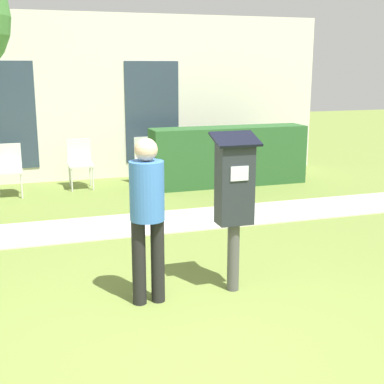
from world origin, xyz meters
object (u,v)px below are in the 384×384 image
person_standing (147,208)px  outdoor_chair_middle (80,159)px  outdoor_chair_right (147,157)px  parking_meter (234,192)px  outdoor_chair_left (9,166)px

person_standing → outdoor_chair_middle: person_standing is taller
person_standing → outdoor_chair_right: bearing=75.7°
parking_meter → outdoor_chair_middle: 5.30m
outdoor_chair_left → outdoor_chair_middle: 1.27m
person_standing → outdoor_chair_right: 5.27m
outdoor_chair_middle → outdoor_chair_right: size_ratio=1.00×
parking_meter → person_standing: (-0.87, -0.03, -0.09)m
parking_meter → outdoor_chair_right: parking_meter is taller
parking_meter → person_standing: bearing=-178.2°
person_standing → outdoor_chair_right: (1.19, 5.11, -0.40)m
parking_meter → outdoor_chair_middle: bearing=100.2°
parking_meter → outdoor_chair_right: (0.31, 5.09, -0.49)m
person_standing → outdoor_chair_right: size_ratio=1.76×
parking_meter → outdoor_chair_middle: parking_meter is taller
outdoor_chair_left → outdoor_chair_right: size_ratio=1.00×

